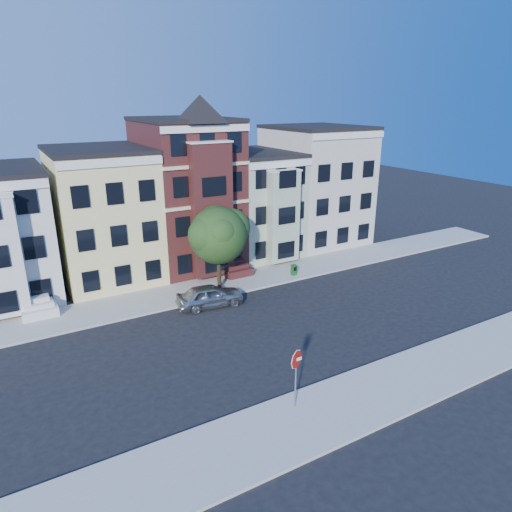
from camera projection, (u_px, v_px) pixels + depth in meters
ground at (278, 329)px, 28.67m from camera, size 120.00×120.00×0.00m
far_sidewalk at (222, 285)px, 35.20m from camera, size 60.00×4.00×0.15m
near_sidewalk at (367, 396)px, 22.09m from camera, size 60.00×4.00×0.15m
house_yellow at (104, 216)px, 35.62m from camera, size 7.00×9.00×10.00m
house_brown at (187, 195)px, 38.58m from camera, size 7.00×9.00×12.00m
house_green at (254, 204)px, 42.14m from camera, size 6.00×9.00×9.00m
house_cream at (315, 186)px, 45.10m from camera, size 8.00×9.00×11.00m
street_tree at (218, 239)px, 33.17m from camera, size 8.13×8.13×7.77m
parked_car at (210, 296)px, 31.59m from camera, size 4.81×2.39×1.58m
newspaper_box at (294, 270)px, 36.92m from camera, size 0.42×0.38×0.87m
stop_sign at (296, 375)px, 20.68m from camera, size 0.93×0.20×3.37m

